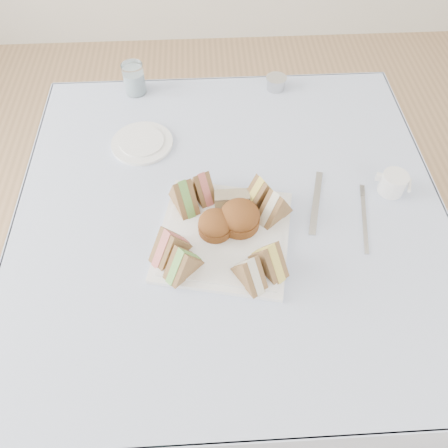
{
  "coord_description": "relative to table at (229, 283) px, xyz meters",
  "views": [
    {
      "loc": [
        -0.05,
        -0.65,
        1.56
      ],
      "look_at": [
        -0.02,
        -0.09,
        0.8
      ],
      "focal_mm": 35.0,
      "sensor_mm": 36.0,
      "label": 1
    }
  ],
  "objects": [
    {
      "name": "scone_left",
      "position": [
        -0.04,
        -0.08,
        0.41
      ],
      "size": [
        0.09,
        0.09,
        0.05
      ],
      "primitive_type": "cylinder",
      "rotation": [
        0.0,
        0.0,
        -0.18
      ],
      "color": "brown",
      "rests_on": "serving_plate"
    },
    {
      "name": "knife",
      "position": [
        0.21,
        0.0,
        0.38
      ],
      "size": [
        0.07,
        0.2,
        0.0
      ],
      "primitive_type": "cube",
      "rotation": [
        0.0,
        0.0,
        -0.27
      ],
      "color": "#B7B7B7",
      "rests_on": "tablecloth"
    },
    {
      "name": "sandwich_br_a",
      "position": [
        0.1,
        -0.04,
        0.43
      ],
      "size": [
        0.1,
        0.09,
        0.08
      ],
      "primitive_type": null,
      "rotation": [
        0.0,
        0.0,
        -2.45
      ],
      "color": "olive",
      "rests_on": "serving_plate"
    },
    {
      "name": "creamer_jug",
      "position": [
        0.39,
        0.03,
        0.4
      ],
      "size": [
        0.08,
        0.08,
        0.05
      ],
      "primitive_type": "cylinder",
      "rotation": [
        0.0,
        0.0,
        -0.35
      ],
      "color": "white",
      "rests_on": "tablecloth"
    },
    {
      "name": "water_glass",
      "position": [
        -0.25,
        0.46,
        0.42
      ],
      "size": [
        0.08,
        0.08,
        0.09
      ],
      "primitive_type": "cylinder",
      "rotation": [
        0.0,
        0.0,
        0.42
      ],
      "color": "white",
      "rests_on": "tablecloth"
    },
    {
      "name": "tea_strainer",
      "position": [
        0.16,
        0.45,
        0.39
      ],
      "size": [
        0.08,
        0.08,
        0.03
      ],
      "primitive_type": "cylinder",
      "rotation": [
        0.0,
        0.0,
        -0.44
      ],
      "color": "#B7B7B7",
      "rests_on": "tablecloth"
    },
    {
      "name": "sandwich_bl_a",
      "position": [
        -0.11,
        0.0,
        0.43
      ],
      "size": [
        0.08,
        0.1,
        0.08
      ],
      "primitive_type": null,
      "rotation": [
        0.0,
        0.0,
        1.98
      ],
      "color": "olive",
      "rests_on": "serving_plate"
    },
    {
      "name": "sandwich_fl_b",
      "position": [
        -0.11,
        -0.17,
        0.43
      ],
      "size": [
        0.09,
        0.09,
        0.08
      ],
      "primitive_type": null,
      "rotation": [
        0.0,
        0.0,
        0.74
      ],
      "color": "olive",
      "rests_on": "serving_plate"
    },
    {
      "name": "floor",
      "position": [
        0.0,
        0.0,
        -0.37
      ],
      "size": [
        4.0,
        4.0,
        0.0
      ],
      "primitive_type": "plane",
      "color": "#9E7751",
      "rests_on": "ground"
    },
    {
      "name": "sandwich_fr_a",
      "position": [
        0.07,
        -0.18,
        0.43
      ],
      "size": [
        0.09,
        0.1,
        0.08
      ],
      "primitive_type": null,
      "rotation": [
        0.0,
        0.0,
        -0.96
      ],
      "color": "olive",
      "rests_on": "serving_plate"
    },
    {
      "name": "serving_plate",
      "position": [
        -0.02,
        -0.09,
        0.38
      ],
      "size": [
        0.34,
        0.34,
        0.01
      ],
      "primitive_type": "cube",
      "rotation": [
        0.0,
        0.0,
        -0.21
      ],
      "color": "white",
      "rests_on": "tablecloth"
    },
    {
      "name": "pastry_slice",
      "position": [
        0.0,
        -0.0,
        0.41
      ],
      "size": [
        0.08,
        0.03,
        0.04
      ],
      "primitive_type": "cube",
      "rotation": [
        0.0,
        0.0,
        0.02
      ],
      "color": "tan",
      "rests_on": "serving_plate"
    },
    {
      "name": "tablecloth",
      "position": [
        0.0,
        0.0,
        0.37
      ],
      "size": [
        1.02,
        1.02,
        0.01
      ],
      "primitive_type": "cube",
      "color": "#BCCEF9",
      "rests_on": "table"
    },
    {
      "name": "scone_right",
      "position": [
        0.02,
        -0.06,
        0.42
      ],
      "size": [
        0.09,
        0.09,
        0.06
      ],
      "primitive_type": "cylinder",
      "rotation": [
        0.0,
        0.0,
        0.03
      ],
      "color": "brown",
      "rests_on": "serving_plate"
    },
    {
      "name": "sandwich_fr_b",
      "position": [
        0.03,
        -0.2,
        0.43
      ],
      "size": [
        0.08,
        0.09,
        0.08
      ],
      "primitive_type": null,
      "rotation": [
        0.0,
        0.0,
        -1.02
      ],
      "color": "olive",
      "rests_on": "serving_plate"
    },
    {
      "name": "table",
      "position": [
        0.0,
        0.0,
        0.0
      ],
      "size": [
        0.9,
        0.9,
        0.74
      ],
      "primitive_type": "cube",
      "color": "brown",
      "rests_on": "floor"
    },
    {
      "name": "side_plate",
      "position": [
        -0.22,
        0.23,
        0.38
      ],
      "size": [
        0.21,
        0.21,
        0.01
      ],
      "primitive_type": "cylinder",
      "rotation": [
        0.0,
        0.0,
        0.32
      ],
      "color": "white",
      "rests_on": "tablecloth"
    },
    {
      "name": "sandwich_bl_b",
      "position": [
        -0.07,
        0.03,
        0.43
      ],
      "size": [
        0.07,
        0.09,
        0.08
      ],
      "primitive_type": null,
      "rotation": [
        0.0,
        0.0,
        2.02
      ],
      "color": "olive",
      "rests_on": "serving_plate"
    },
    {
      "name": "sandwich_br_b",
      "position": [
        0.07,
        0.0,
        0.43
      ],
      "size": [
        0.1,
        0.08,
        0.08
      ],
      "primitive_type": null,
      "rotation": [
        0.0,
        0.0,
        -2.63
      ],
      "color": "olive",
      "rests_on": "serving_plate"
    },
    {
      "name": "sandwich_fl_a",
      "position": [
        -0.14,
        -0.13,
        0.43
      ],
      "size": [
        0.1,
        0.09,
        0.08
      ],
      "primitive_type": null,
      "rotation": [
        0.0,
        0.0,
        0.72
      ],
      "color": "olive",
      "rests_on": "serving_plate"
    },
    {
      "name": "fork",
      "position": [
        0.31,
        -0.07,
        0.38
      ],
      "size": [
        0.04,
        0.17,
        0.0
      ],
      "primitive_type": "cube",
      "rotation": [
        0.0,
        0.0,
        -0.19
      ],
      "color": "#B7B7B7",
      "rests_on": "tablecloth"
    }
  ]
}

